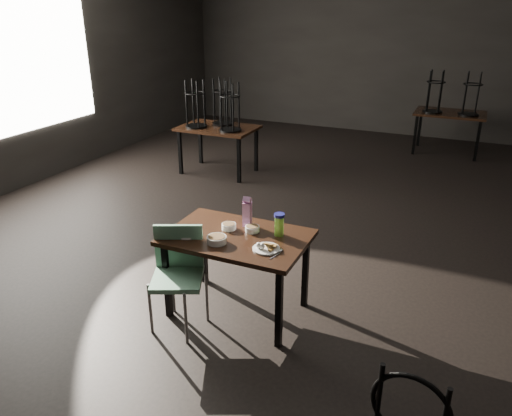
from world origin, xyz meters
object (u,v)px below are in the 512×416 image
at_px(main_table, 237,244).
at_px(school_chair, 178,269).
at_px(water_bottle, 279,224).
at_px(juice_carton, 247,212).

bearing_deg(main_table, school_chair, -135.91).
bearing_deg(water_bottle, school_chair, -143.58).
bearing_deg(water_bottle, main_table, -154.69).
xyz_separation_m(juice_carton, water_bottle, (0.33, -0.06, -0.03)).
height_order(water_bottle, school_chair, water_bottle).
bearing_deg(school_chair, main_table, 19.84).
xyz_separation_m(main_table, juice_carton, (-0.00, 0.22, 0.21)).
bearing_deg(school_chair, water_bottle, 12.17).
xyz_separation_m(main_table, school_chair, (-0.37, -0.36, -0.14)).
bearing_deg(school_chair, juice_carton, 33.08).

